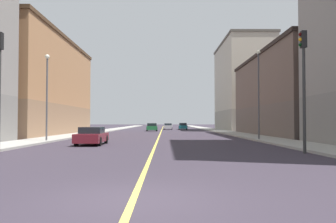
{
  "coord_description": "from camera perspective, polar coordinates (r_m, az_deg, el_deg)",
  "views": [
    {
      "loc": [
        0.69,
        -7.42,
        1.67
      ],
      "look_at": [
        1.11,
        43.85,
        3.2
      ],
      "focal_mm": 36.66,
      "sensor_mm": 36.0,
      "label": 1
    }
  ],
  "objects": [
    {
      "name": "building_left_far",
      "position": [
        68.07,
        12.28,
        4.11
      ],
      "size": [
        8.31,
        19.88,
        17.02
      ],
      "color": "#9D9688",
      "rests_on": "ground"
    },
    {
      "name": "car_maroon",
      "position": [
        25.47,
        -12.53,
        -4.01
      ],
      "size": [
        1.84,
        4.47,
        1.29
      ],
      "color": "maroon",
      "rests_on": "ground"
    },
    {
      "name": "traffic_light_left_near",
      "position": [
        19.61,
        21.61,
        5.73
      ],
      "size": [
        0.4,
        0.32,
        6.5
      ],
      "color": "#2D2D2D",
      "rests_on": "ground"
    },
    {
      "name": "car_silver",
      "position": [
        73.6,
        0.03,
        -2.51
      ],
      "size": [
        1.89,
        4.2,
        1.31
      ],
      "color": "silver",
      "rests_on": "ground"
    },
    {
      "name": "building_left_mid",
      "position": [
        43.88,
        19.52,
        2.66
      ],
      "size": [
        8.31,
        24.34,
        9.86
      ],
      "color": "brown",
      "rests_on": "ground"
    },
    {
      "name": "sidewalk_right",
      "position": [
        57.46,
        -11.27,
        -3.26
      ],
      "size": [
        3.24,
        168.0,
        0.15
      ],
      "primitive_type": "cube",
      "color": "#9E9B93",
      "rests_on": "ground"
    },
    {
      "name": "lane_center_stripe",
      "position": [
        56.45,
        -1.18,
        -3.39
      ],
      "size": [
        0.16,
        154.0,
        0.01
      ],
      "primitive_type": "cube",
      "color": "#E5D14C",
      "rests_on": "ground"
    },
    {
      "name": "car_green",
      "position": [
        61.65,
        -2.7,
        -2.63
      ],
      "size": [
        2.09,
        4.25,
        1.39
      ],
      "color": "#1E6B38",
      "rests_on": "ground"
    },
    {
      "name": "street_lamp_left_near",
      "position": [
        31.73,
        14.82,
        4.17
      ],
      "size": [
        0.36,
        0.36,
        7.92
      ],
      "color": "#4C4C51",
      "rests_on": "ground"
    },
    {
      "name": "building_right_midblock",
      "position": [
        46.85,
        -20.97,
        3.91
      ],
      "size": [
        8.31,
        26.0,
        12.31
      ],
      "color": "#8F6B4F",
      "rests_on": "ground"
    },
    {
      "name": "car_teal",
      "position": [
        72.28,
        2.49,
        -2.5
      ],
      "size": [
        1.92,
        4.47,
        1.4
      ],
      "color": "#196670",
      "rests_on": "ground"
    },
    {
      "name": "sidewalk_left",
      "position": [
        57.22,
        8.96,
        -3.28
      ],
      "size": [
        3.24,
        168.0,
        0.15
      ],
      "primitive_type": "cube",
      "color": "#9E9B93",
      "rests_on": "ground"
    },
    {
      "name": "street_lamp_right_near",
      "position": [
        29.92,
        -19.48,
        3.7
      ],
      "size": [
        0.36,
        0.36,
        7.07
      ],
      "color": "#4C4C51",
      "rests_on": "ground"
    },
    {
      "name": "ground_plane",
      "position": [
        7.64,
        -5.8,
        -14.36
      ],
      "size": [
        400.0,
        400.0,
        0.0
      ],
      "primitive_type": "plane",
      "color": "#332C37",
      "rests_on": "ground"
    }
  ]
}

